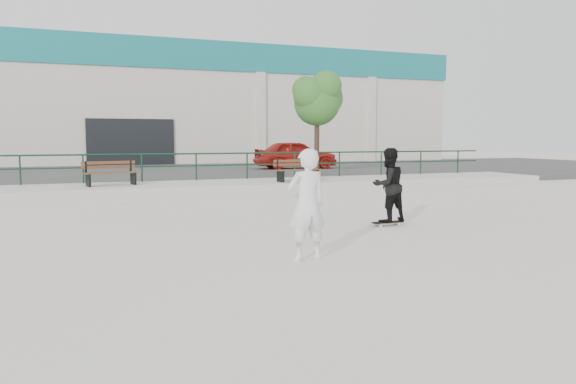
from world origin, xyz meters
name	(u,v)px	position (x,y,z in m)	size (l,w,h in m)	color
ground	(266,247)	(0.00, 0.00, 0.00)	(120.00, 120.00, 0.00)	beige
ledge	(176,191)	(0.00, 9.50, 0.25)	(30.00, 3.00, 0.50)	#B6B1A6
parking_strip	(145,176)	(0.00, 18.00, 0.25)	(60.00, 14.00, 0.50)	#3B3B3B
railing	(169,161)	(0.00, 10.80, 1.24)	(28.00, 0.06, 1.03)	#143925
commercial_building	(118,103)	(0.00, 31.99, 4.58)	(44.20, 16.33, 8.00)	beige
bench_left	(111,173)	(-2.17, 9.56, 0.91)	(1.87, 0.88, 0.83)	#532B1C
bench_right	(297,170)	(4.36, 8.98, 0.90)	(1.82, 0.76, 0.81)	#532B1C
tree	(318,97)	(6.65, 12.24, 3.82)	(2.50, 2.22, 4.44)	#4A3025
red_car	(296,154)	(7.54, 16.93, 1.23)	(1.72, 4.28, 1.46)	#A01B13
skateboard	(388,223)	(3.58, 1.41, 0.07)	(0.79, 0.23, 0.09)	black
standing_skater	(388,185)	(3.58, 1.41, 0.97)	(0.86, 0.67, 1.76)	black
seated_skater	(307,205)	(0.27, -1.36, 0.96)	(0.70, 0.46, 1.91)	white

